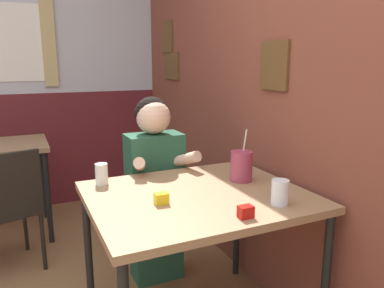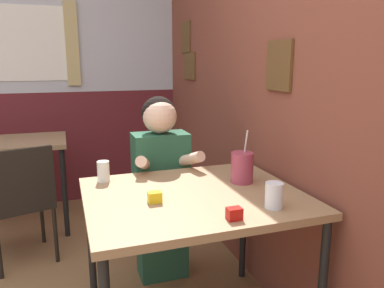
{
  "view_description": "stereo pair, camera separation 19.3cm",
  "coord_description": "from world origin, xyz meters",
  "views": [
    {
      "loc": [
        -0.11,
        -1.13,
        1.39
      ],
      "look_at": [
        0.69,
        0.58,
        0.97
      ],
      "focal_mm": 35.0,
      "sensor_mm": 36.0,
      "label": 1
    },
    {
      "loc": [
        0.07,
        -1.2,
        1.39
      ],
      "look_at": [
        0.69,
        0.58,
        0.97
      ],
      "focal_mm": 35.0,
      "sensor_mm": 36.0,
      "label": 2
    }
  ],
  "objects": [
    {
      "name": "person_seated",
      "position": [
        0.62,
        1.0,
        0.63
      ],
      "size": [
        0.42,
        0.41,
        1.18
      ],
      "color": "#235138",
      "rests_on": "ground_plane"
    },
    {
      "name": "cocktail_pitcher",
      "position": [
        0.93,
        0.49,
        0.85
      ],
      "size": [
        0.12,
        0.12,
        0.28
      ],
      "color": "#99384C",
      "rests_on": "main_table"
    },
    {
      "name": "condiment_ketchup",
      "position": [
        0.69,
        0.07,
        0.79
      ],
      "size": [
        0.06,
        0.04,
        0.05
      ],
      "color": "#B7140F",
      "rests_on": "main_table"
    },
    {
      "name": "glass_near_pitcher",
      "position": [
        0.9,
        0.13,
        0.82
      ],
      "size": [
        0.08,
        0.08,
        0.11
      ],
      "color": "silver",
      "rests_on": "main_table"
    },
    {
      "name": "back_wall",
      "position": [
        -0.01,
        2.65,
        1.36
      ],
      "size": [
        5.35,
        0.09,
        2.7
      ],
      "color": "silver",
      "rests_on": "ground_plane"
    },
    {
      "name": "condiment_mustard",
      "position": [
        0.43,
        0.36,
        0.79
      ],
      "size": [
        0.06,
        0.04,
        0.05
      ],
      "color": "yellow",
      "rests_on": "main_table"
    },
    {
      "name": "brick_wall_right",
      "position": [
        1.2,
        1.31,
        1.35
      ],
      "size": [
        0.08,
        4.62,
        2.7
      ],
      "color": "brown",
      "rests_on": "ground_plane"
    },
    {
      "name": "main_table",
      "position": [
        0.64,
        0.41,
        0.7
      ],
      "size": [
        1.03,
        0.86,
        0.77
      ],
      "color": "#93704C",
      "rests_on": "ground_plane"
    },
    {
      "name": "glass_center",
      "position": [
        0.24,
        0.74,
        0.82
      ],
      "size": [
        0.06,
        0.06,
        0.11
      ],
      "color": "silver",
      "rests_on": "main_table"
    },
    {
      "name": "chair_near_window",
      "position": [
        -0.25,
        1.44,
        0.49
      ],
      "size": [
        0.5,
        0.5,
        0.84
      ],
      "rotation": [
        0.0,
        0.0,
        0.29
      ],
      "color": "black",
      "rests_on": "ground_plane"
    }
  ]
}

